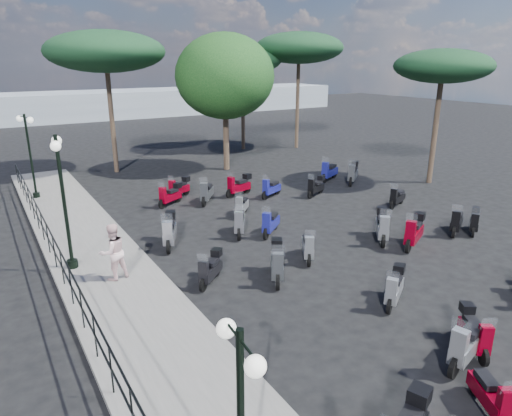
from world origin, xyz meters
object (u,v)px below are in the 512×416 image
scooter_23 (316,187)px  pine_0 (243,61)px  lamp_post_1 (63,194)px  pine_1 (299,48)px  lamp_post_2 (30,151)px  scooter_15 (414,232)px  scooter_7 (466,345)px  scooter_10 (270,223)px  scooter_8 (394,288)px  pine_3 (443,67)px  scooter_21 (382,227)px  scooter_28 (353,174)px  scooter_30 (179,188)px  scooter_22 (271,189)px  scooter_16 (242,206)px  scooter_26 (474,222)px  scooter_4 (170,232)px  scooter_27 (397,198)px  scooter_14 (308,247)px  scooter_11 (207,193)px  scooter_9 (240,223)px  broadleaf_tree (225,77)px  scooter_29 (329,172)px  scooter_20 (456,222)px  scooter_5 (170,196)px  pedestrian_far (113,252)px  scooter_6 (491,397)px  scooter_17 (239,186)px  scooter_2 (210,269)px  scooter_13 (475,333)px  scooter_3 (277,263)px  pine_2 (105,52)px

scooter_23 → pine_0: size_ratio=0.20×
lamp_post_1 → pine_1: size_ratio=0.51×
lamp_post_2 → scooter_15: lamp_post_2 is taller
scooter_7 → scooter_10: (0.70, 8.97, -0.04)m
scooter_8 → pine_3: pine_3 is taller
lamp_post_1 → pine_0: 22.24m
scooter_21 → scooter_28: scooter_21 is taller
scooter_30 → scooter_21: bearing=176.0°
lamp_post_1 → scooter_22: 10.91m
scooter_8 → scooter_16: size_ratio=1.15×
scooter_26 → lamp_post_1: bearing=39.1°
scooter_22 → scooter_28: (5.32, -0.12, 0.12)m
scooter_7 → scooter_30: size_ratio=1.22×
scooter_4 → scooter_27: scooter_4 is taller
scooter_16 → scooter_14: bearing=129.3°
scooter_11 → scooter_14: (0.13, -7.67, -0.05)m
scooter_9 → scooter_28: 9.81m
scooter_30 → broadleaf_tree: size_ratio=0.18×
scooter_21 → scooter_29: 9.01m
scooter_8 → pine_1: 24.92m
scooter_20 → scooter_29: (1.12, 8.97, 0.04)m
scooter_5 → scooter_22: 4.93m
scooter_21 → pine_3: size_ratio=0.21×
scooter_22 → pine_3: bearing=-128.0°
lamp_post_1 → scooter_27: bearing=7.7°
scooter_16 → scooter_15: bearing=163.3°
pedestrian_far → scooter_27: bearing=170.0°
pine_1 → scooter_6: bearing=-118.8°
scooter_9 → scooter_17: size_ratio=0.94×
scooter_21 → scooter_22: size_ratio=1.01×
pine_0 → scooter_22: bearing=-114.0°
scooter_6 → scooter_22: scooter_22 is taller
lamp_post_2 → pine_3: pine_3 is taller
scooter_9 → scooter_23: size_ratio=1.07×
scooter_20 → scooter_27: bearing=-40.3°
scooter_2 → broadleaf_tree: broadleaf_tree is taller
scooter_8 → scooter_29: bearing=-65.0°
pedestrian_far → scooter_2: bearing=134.8°
lamp_post_2 → scooter_9: lamp_post_2 is taller
scooter_13 → pine_3: size_ratio=0.19×
scooter_13 → pine_1: size_ratio=0.16×
scooter_22 → pine_0: size_ratio=0.20×
scooter_3 → scooter_30: size_ratio=1.11×
scooter_17 → scooter_20: size_ratio=1.09×
scooter_3 → scooter_28: size_ratio=1.04×
pedestrian_far → pine_2: pine_2 is taller
scooter_13 → scooter_17: size_ratio=0.80×
scooter_20 → scooter_15: bearing=60.9°
scooter_9 → scooter_3: bearing=109.5°
scooter_8 → scooter_22: (2.79, 10.50, -0.04)m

